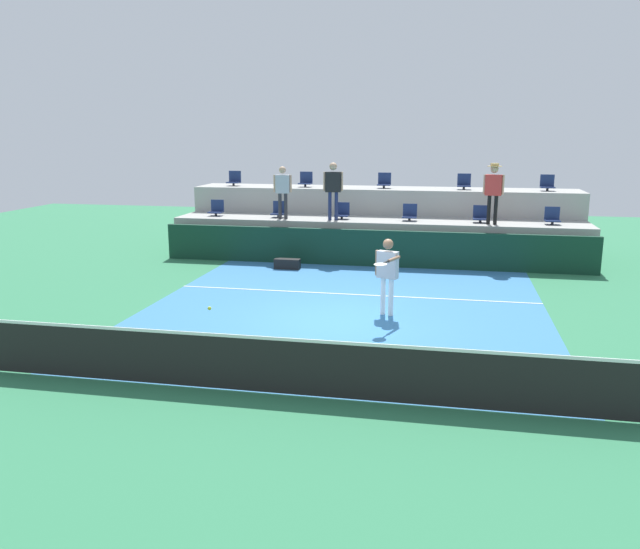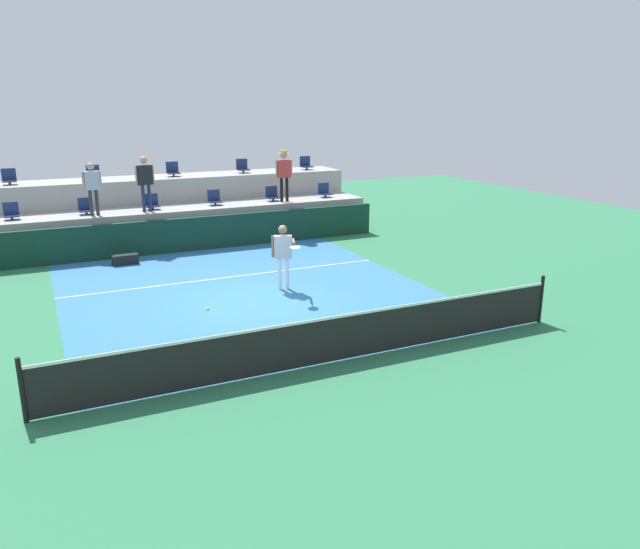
# 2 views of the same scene
# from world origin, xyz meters

# --- Properties ---
(ground_plane) EXTENTS (40.00, 40.00, 0.00)m
(ground_plane) POSITION_xyz_m (0.00, 0.00, 0.00)
(ground_plane) COLOR #2D754C
(court_inner_paint) EXTENTS (9.00, 10.00, 0.01)m
(court_inner_paint) POSITION_xyz_m (0.00, 1.00, 0.00)
(court_inner_paint) COLOR teal
(court_inner_paint) RESTS_ON ground_plane
(court_service_line) EXTENTS (9.00, 0.06, 0.00)m
(court_service_line) POSITION_xyz_m (0.00, 2.40, 0.01)
(court_service_line) COLOR white
(court_service_line) RESTS_ON ground_plane
(tennis_net) EXTENTS (10.48, 0.08, 1.07)m
(tennis_net) POSITION_xyz_m (0.00, -4.00, 0.50)
(tennis_net) COLOR black
(tennis_net) RESTS_ON ground_plane
(sponsor_backboard) EXTENTS (13.00, 0.16, 1.10)m
(sponsor_backboard) POSITION_xyz_m (0.00, 6.00, 0.55)
(sponsor_backboard) COLOR #0F3323
(sponsor_backboard) RESTS_ON ground_plane
(seating_tier_lower) EXTENTS (13.00, 1.80, 1.25)m
(seating_tier_lower) POSITION_xyz_m (0.00, 7.30, 0.62)
(seating_tier_lower) COLOR #9E9E99
(seating_tier_lower) RESTS_ON ground_plane
(seating_tier_upper) EXTENTS (13.00, 1.80, 2.10)m
(seating_tier_upper) POSITION_xyz_m (0.00, 9.10, 1.05)
(seating_tier_upper) COLOR #9E9E99
(seating_tier_upper) RESTS_ON ground_plane
(stadium_chair_lower_far_left) EXTENTS (0.44, 0.40, 0.52)m
(stadium_chair_lower_far_left) POSITION_xyz_m (-5.34, 7.23, 1.46)
(stadium_chair_lower_far_left) COLOR #2D2D33
(stadium_chair_lower_far_left) RESTS_ON seating_tier_lower
(stadium_chair_lower_left) EXTENTS (0.44, 0.40, 0.52)m
(stadium_chair_lower_left) POSITION_xyz_m (-3.19, 7.23, 1.46)
(stadium_chair_lower_left) COLOR #2D2D33
(stadium_chair_lower_left) RESTS_ON seating_tier_lower
(stadium_chair_lower_mid_left) EXTENTS (0.44, 0.40, 0.52)m
(stadium_chair_lower_mid_left) POSITION_xyz_m (-1.10, 7.23, 1.46)
(stadium_chair_lower_mid_left) COLOR #2D2D33
(stadium_chair_lower_mid_left) RESTS_ON seating_tier_lower
(stadium_chair_lower_mid_right) EXTENTS (0.44, 0.40, 0.52)m
(stadium_chair_lower_mid_right) POSITION_xyz_m (1.04, 7.23, 1.46)
(stadium_chair_lower_mid_right) COLOR #2D2D33
(stadium_chair_lower_mid_right) RESTS_ON seating_tier_lower
(stadium_chair_lower_right) EXTENTS (0.44, 0.40, 0.52)m
(stadium_chair_lower_right) POSITION_xyz_m (3.19, 7.23, 1.46)
(stadium_chair_lower_right) COLOR #2D2D33
(stadium_chair_lower_right) RESTS_ON seating_tier_lower
(stadium_chair_lower_far_right) EXTENTS (0.44, 0.40, 0.52)m
(stadium_chair_lower_far_right) POSITION_xyz_m (5.29, 7.23, 1.46)
(stadium_chair_lower_far_right) COLOR #2D2D33
(stadium_chair_lower_far_right) RESTS_ON seating_tier_lower
(stadium_chair_upper_far_left) EXTENTS (0.44, 0.40, 0.52)m
(stadium_chair_upper_far_left) POSITION_xyz_m (-5.31, 9.03, 2.31)
(stadium_chair_upper_far_left) COLOR #2D2D33
(stadium_chair_upper_far_left) RESTS_ON seating_tier_upper
(stadium_chair_upper_left) EXTENTS (0.44, 0.40, 0.52)m
(stadium_chair_upper_left) POSITION_xyz_m (-2.70, 9.03, 2.31)
(stadium_chair_upper_left) COLOR #2D2D33
(stadium_chair_upper_left) RESTS_ON seating_tier_upper
(stadium_chair_upper_center) EXTENTS (0.44, 0.40, 0.52)m
(stadium_chair_upper_center) POSITION_xyz_m (0.04, 9.03, 2.31)
(stadium_chair_upper_center) COLOR #2D2D33
(stadium_chair_upper_center) RESTS_ON seating_tier_upper
(stadium_chair_upper_right) EXTENTS (0.44, 0.40, 0.52)m
(stadium_chair_upper_right) POSITION_xyz_m (2.69, 9.03, 2.31)
(stadium_chair_upper_right) COLOR #2D2D33
(stadium_chair_upper_right) RESTS_ON seating_tier_upper
(stadium_chair_upper_far_right) EXTENTS (0.44, 0.40, 0.52)m
(stadium_chair_upper_far_right) POSITION_xyz_m (5.33, 9.03, 2.31)
(stadium_chair_upper_far_right) COLOR #2D2D33
(stadium_chair_upper_far_right) RESTS_ON seating_tier_upper
(tennis_player) EXTENTS (0.57, 1.30, 1.70)m
(tennis_player) POSITION_xyz_m (0.97, 0.70, 1.04)
(tennis_player) COLOR white
(tennis_player) RESTS_ON ground_plane
(spectator_in_grey) EXTENTS (0.59, 0.25, 1.66)m
(spectator_in_grey) POSITION_xyz_m (-2.96, 6.85, 2.25)
(spectator_in_grey) COLOR #2D2D33
(spectator_in_grey) RESTS_ON seating_tier_lower
(spectator_in_white) EXTENTS (0.62, 0.27, 1.79)m
(spectator_in_white) POSITION_xyz_m (-1.34, 6.85, 2.34)
(spectator_in_white) COLOR navy
(spectator_in_white) RESTS_ON seating_tier_lower
(spectator_with_hat) EXTENTS (0.61, 0.49, 1.82)m
(spectator_with_hat) POSITION_xyz_m (3.50, 6.85, 2.38)
(spectator_with_hat) COLOR black
(spectator_with_hat) RESTS_ON seating_tier_lower
(tennis_ball) EXTENTS (0.07, 0.07, 0.07)m
(tennis_ball) POSITION_xyz_m (-1.89, -2.47, 0.87)
(tennis_ball) COLOR #CCE033
(equipment_bag) EXTENTS (0.76, 0.28, 0.30)m
(equipment_bag) POSITION_xyz_m (-2.39, 5.10, 0.15)
(equipment_bag) COLOR black
(equipment_bag) RESTS_ON ground_plane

